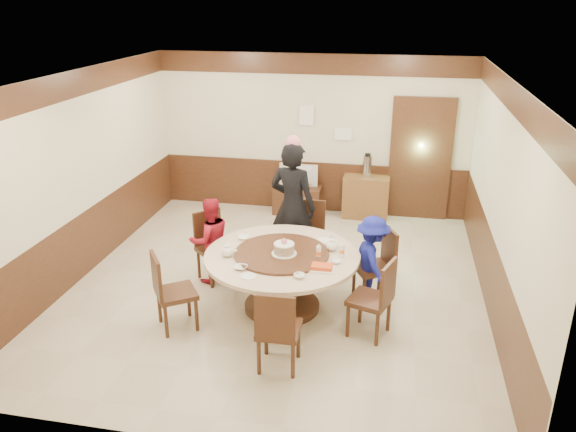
% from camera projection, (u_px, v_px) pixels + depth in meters
% --- Properties ---
extents(room, '(6.00, 6.04, 2.84)m').
position_uv_depth(room, '(278.00, 211.00, 7.34)').
color(room, beige).
rests_on(room, ground).
extents(banquet_table, '(1.91, 1.91, 0.78)m').
position_uv_depth(banquet_table, '(282.00, 270.00, 6.97)').
color(banquet_table, '#3F2213').
rests_on(banquet_table, ground).
extents(chair_0, '(0.59, 0.59, 0.97)m').
position_uv_depth(chair_0, '(374.00, 278.00, 7.26)').
color(chair_0, '#3F2213').
rests_on(chair_0, ground).
extents(chair_1, '(0.45, 0.46, 0.97)m').
position_uv_depth(chair_1, '(308.00, 247.00, 8.14)').
color(chair_1, '#3F2213').
rests_on(chair_1, ground).
extents(chair_2, '(0.62, 0.62, 0.97)m').
position_uv_depth(chair_2, '(215.00, 259.00, 7.78)').
color(chair_2, '#3F2213').
rests_on(chair_2, ground).
extents(chair_3, '(0.62, 0.61, 0.97)m').
position_uv_depth(chair_3, '(175.00, 304.00, 6.64)').
color(chair_3, '#3F2213').
rests_on(chair_3, ground).
extents(chair_4, '(0.45, 0.46, 0.97)m').
position_uv_depth(chair_4, '(279.00, 342.00, 5.91)').
color(chair_4, '#3F2213').
rests_on(chair_4, ground).
extents(chair_5, '(0.57, 0.56, 0.97)m').
position_uv_depth(chair_5, '(371.00, 311.00, 6.49)').
color(chair_5, '#3F2213').
rests_on(chair_5, ground).
extents(person_standing, '(0.78, 0.62, 1.87)m').
position_uv_depth(person_standing, '(293.00, 207.00, 7.90)').
color(person_standing, black).
rests_on(person_standing, ground).
extents(person_red, '(0.75, 0.72, 1.21)m').
position_uv_depth(person_red, '(210.00, 240.00, 7.62)').
color(person_red, '#A71628').
rests_on(person_red, ground).
extents(person_blue, '(0.69, 0.87, 1.18)m').
position_uv_depth(person_blue, '(372.00, 260.00, 7.09)').
color(person_blue, navy).
rests_on(person_blue, ground).
extents(birthday_cake, '(0.31, 0.31, 0.21)m').
position_uv_depth(birthday_cake, '(284.00, 249.00, 6.80)').
color(birthday_cake, white).
rests_on(birthday_cake, banquet_table).
extents(teapot_left, '(0.17, 0.15, 0.13)m').
position_uv_depth(teapot_left, '(227.00, 252.00, 6.82)').
color(teapot_left, white).
rests_on(teapot_left, banquet_table).
extents(teapot_right, '(0.17, 0.15, 0.13)m').
position_uv_depth(teapot_right, '(332.00, 246.00, 6.98)').
color(teapot_right, white).
rests_on(teapot_right, banquet_table).
extents(bowl_0, '(0.16, 0.16, 0.04)m').
position_uv_depth(bowl_0, '(244.00, 238.00, 7.31)').
color(bowl_0, white).
rests_on(bowl_0, banquet_table).
extents(bowl_1, '(0.13, 0.13, 0.04)m').
position_uv_depth(bowl_1, '(299.00, 276.00, 6.31)').
color(bowl_1, white).
rests_on(bowl_1, banquet_table).
extents(bowl_2, '(0.15, 0.15, 0.04)m').
position_uv_depth(bowl_2, '(241.00, 268.00, 6.51)').
color(bowl_2, white).
rests_on(bowl_2, banquet_table).
extents(bowl_3, '(0.12, 0.12, 0.04)m').
position_uv_depth(bowl_3, '(336.00, 262.00, 6.66)').
color(bowl_3, white).
rests_on(bowl_3, banquet_table).
extents(saucer_near, '(0.18, 0.18, 0.01)m').
position_uv_depth(saucer_near, '(249.00, 276.00, 6.34)').
color(saucer_near, white).
rests_on(saucer_near, banquet_table).
extents(saucer_far, '(0.18, 0.18, 0.01)m').
position_uv_depth(saucer_far, '(324.00, 240.00, 7.26)').
color(saucer_far, white).
rests_on(saucer_far, banquet_table).
extents(shrimp_platter, '(0.30, 0.20, 0.06)m').
position_uv_depth(shrimp_platter, '(322.00, 268.00, 6.49)').
color(shrimp_platter, white).
rests_on(shrimp_platter, banquet_table).
extents(bottle_0, '(0.06, 0.06, 0.16)m').
position_uv_depth(bottle_0, '(319.00, 252.00, 6.75)').
color(bottle_0, white).
rests_on(bottle_0, banquet_table).
extents(bottle_1, '(0.06, 0.06, 0.16)m').
position_uv_depth(bottle_1, '(342.00, 251.00, 6.79)').
color(bottle_1, white).
rests_on(bottle_1, banquet_table).
extents(bottle_2, '(0.06, 0.06, 0.16)m').
position_uv_depth(bottle_2, '(332.00, 240.00, 7.09)').
color(bottle_2, white).
rests_on(bottle_2, banquet_table).
extents(tv_stand, '(0.85, 0.45, 0.50)m').
position_uv_depth(tv_stand, '(297.00, 200.00, 10.18)').
color(tv_stand, '#3F2213').
rests_on(tv_stand, ground).
extents(television, '(0.70, 0.12, 0.40)m').
position_uv_depth(television, '(298.00, 176.00, 10.01)').
color(television, gray).
rests_on(television, tv_stand).
extents(side_cabinet, '(0.80, 0.40, 0.75)m').
position_uv_depth(side_cabinet, '(366.00, 197.00, 9.94)').
color(side_cabinet, brown).
rests_on(side_cabinet, ground).
extents(thermos, '(0.15, 0.15, 0.38)m').
position_uv_depth(thermos, '(367.00, 166.00, 9.73)').
color(thermos, silver).
rests_on(thermos, side_cabinet).
extents(notice_left, '(0.25, 0.00, 0.35)m').
position_uv_depth(notice_left, '(306.00, 115.00, 9.79)').
color(notice_left, white).
rests_on(notice_left, room).
extents(notice_right, '(0.30, 0.00, 0.22)m').
position_uv_depth(notice_right, '(343.00, 134.00, 9.79)').
color(notice_right, white).
rests_on(notice_right, room).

